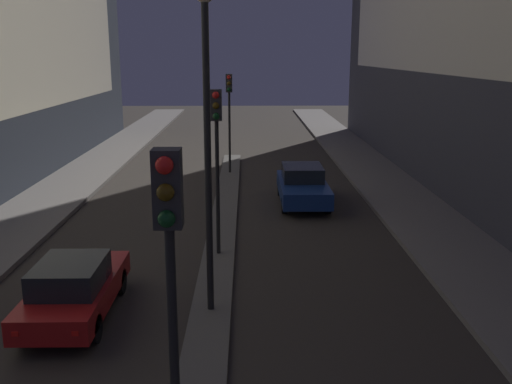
{
  "coord_description": "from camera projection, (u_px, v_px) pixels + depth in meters",
  "views": [
    {
      "loc": [
        0.89,
        -2.03,
        6.12
      ],
      "look_at": [
        1.25,
        20.92,
        0.5
      ],
      "focal_mm": 40.0,
      "sensor_mm": 36.0,
      "label": 1
    }
  ],
  "objects": [
    {
      "name": "car_right_lane",
      "position": [
        303.0,
        185.0,
        23.6
      ],
      "size": [
        1.91,
        4.66,
        1.56
      ],
      "color": "navy",
      "rests_on": "ground"
    },
    {
      "name": "median_strip",
      "position": [
        221.0,
        236.0,
        19.41
      ],
      "size": [
        0.97,
        30.96,
        0.11
      ],
      "color": "#56544F",
      "rests_on": "ground"
    },
    {
      "name": "car_left_lane",
      "position": [
        74.0,
        288.0,
        13.39
      ],
      "size": [
        1.72,
        4.25,
        1.47
      ],
      "color": "maroon",
      "rests_on": "ground"
    },
    {
      "name": "traffic_light_near",
      "position": [
        170.0,
        265.0,
        6.55
      ],
      "size": [
        0.32,
        0.42,
        4.98
      ],
      "color": "black",
      "rests_on": "median_strip"
    },
    {
      "name": "street_lamp",
      "position": [
        207.0,
        111.0,
        12.64
      ],
      "size": [
        0.44,
        0.44,
        7.47
      ],
      "color": "black",
      "rests_on": "median_strip"
    },
    {
      "name": "traffic_light_mid",
      "position": [
        217.0,
        136.0,
        16.69
      ],
      "size": [
        0.32,
        0.42,
        4.98
      ],
      "color": "black",
      "rests_on": "median_strip"
    },
    {
      "name": "traffic_light_far",
      "position": [
        229.0,
        101.0,
        28.55
      ],
      "size": [
        0.32,
        0.42,
        4.98
      ],
      "color": "black",
      "rests_on": "median_strip"
    }
  ]
}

